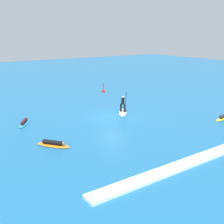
% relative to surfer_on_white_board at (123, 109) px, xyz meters
% --- Properties ---
extents(ground_plane, '(120.00, 120.00, 0.00)m').
position_rel_surfer_on_white_board_xyz_m(ground_plane, '(-1.71, -0.61, -0.38)').
color(ground_plane, '#195684').
rests_on(ground_plane, ground).
extents(surfer_on_white_board, '(2.30, 2.68, 2.08)m').
position_rel_surfer_on_white_board_xyz_m(surfer_on_white_board, '(0.00, 0.00, 0.00)').
color(surfer_on_white_board, white).
rests_on(surfer_on_white_board, ground_plane).
extents(surfer_on_orange_board, '(2.10, 2.44, 0.41)m').
position_rel_surfer_on_white_board_xyz_m(surfer_on_orange_board, '(-9.00, -3.99, -0.24)').
color(surfer_on_orange_board, orange).
rests_on(surfer_on_orange_board, ground_plane).
extents(surfer_on_yellow_board, '(3.25, 1.14, 0.39)m').
position_rel_surfer_on_white_board_xyz_m(surfer_on_yellow_board, '(6.73, -6.73, -0.24)').
color(surfer_on_yellow_board, yellow).
rests_on(surfer_on_yellow_board, ground_plane).
extents(surfer_on_blue_board, '(1.88, 2.47, 0.37)m').
position_rel_surfer_on_white_board_xyz_m(surfer_on_blue_board, '(-9.10, 2.07, -0.25)').
color(surfer_on_blue_board, '#1E8CD1').
rests_on(surfer_on_blue_board, ground_plane).
extents(marker_buoy, '(0.43, 0.43, 1.30)m').
position_rel_surfer_on_white_board_xyz_m(marker_buoy, '(3.95, 9.67, -0.20)').
color(marker_buoy, red).
rests_on(marker_buoy, ground_plane).
extents(wave_crest, '(17.39, 0.90, 0.18)m').
position_rel_surfer_on_white_board_xyz_m(wave_crest, '(-1.71, -11.22, -0.29)').
color(wave_crest, white).
rests_on(wave_crest, ground_plane).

